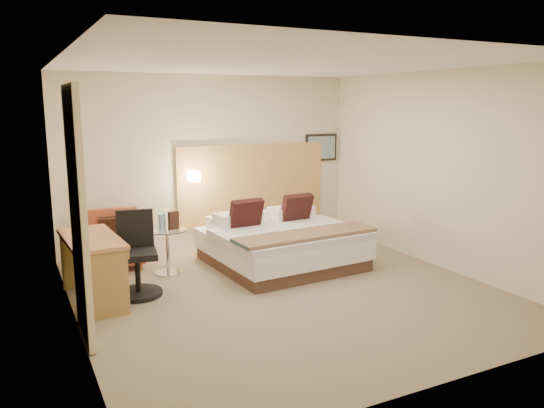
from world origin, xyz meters
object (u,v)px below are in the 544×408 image
lounge_chair (113,244)px  desk_chair (137,261)px  bed (281,243)px  side_table (168,249)px  desk (94,250)px

lounge_chair → desk_chair: desk_chair is taller
bed → lounge_chair: (-2.14, 0.97, 0.01)m
side_table → desk_chair: bearing=-131.2°
bed → desk_chair: (-2.10, -0.31, 0.10)m
lounge_chair → side_table: lounge_chair is taller
bed → side_table: (-1.55, 0.31, 0.03)m
bed → desk: bed is taller
side_table → desk_chair: (-0.54, -0.62, 0.07)m
bed → desk: size_ratio=1.62×
desk → desk_chair: desk_chair is taller
side_table → desk: size_ratio=0.53×
lounge_chair → desk: size_ratio=0.63×
side_table → desk: 1.23m
bed → side_table: size_ratio=3.04×
desk → bed: bearing=7.0°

